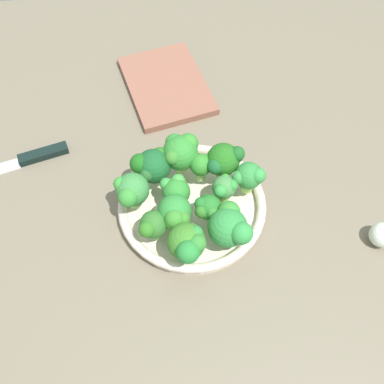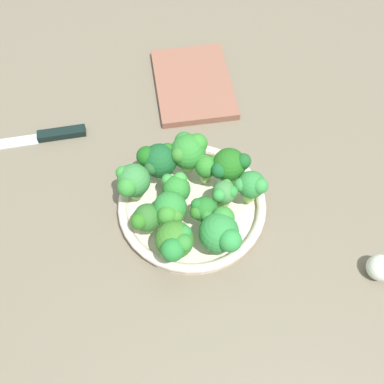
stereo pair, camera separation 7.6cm
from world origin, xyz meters
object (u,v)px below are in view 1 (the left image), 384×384
object	(u,v)px
garlic_bulb	(382,235)
bowl	(192,205)
broccoli_floret_3	(200,165)
knife	(19,162)
broccoli_floret_4	(224,160)
broccoli_floret_6	(131,191)
broccoli_floret_10	(175,214)
broccoli_floret_11	(152,166)
cutting_board	(166,85)
broccoli_floret_0	(188,243)
broccoli_floret_5	(230,226)
broccoli_floret_1	(180,151)
broccoli_floret_7	(154,225)
broccoli_floret_9	(224,188)
broccoli_floret_8	(249,176)
broccoli_floret_12	(207,208)
broccoli_floret_2	(176,190)

from	to	relation	value
garlic_bulb	bowl	bearing A→B (deg)	72.55
broccoli_floret_3	knife	size ratio (longest dim) A/B	0.23
broccoli_floret_4	broccoli_floret_6	world-z (taller)	same
broccoli_floret_10	broccoli_floret_11	distance (cm)	10.79
bowl	cutting_board	distance (cm)	31.63
broccoli_floret_0	garlic_bulb	size ratio (longest dim) A/B	1.81
broccoli_floret_5	broccoli_floret_10	xyz separation A→B (cm)	(3.27, 8.53, 0.08)
broccoli_floret_1	garlic_bulb	size ratio (longest dim) A/B	1.75
broccoli_floret_0	broccoli_floret_7	bearing A→B (deg)	48.94
broccoli_floret_3	broccoli_floret_7	xyz separation A→B (cm)	(-10.99, 9.06, -0.36)
broccoli_floret_7	broccoli_floret_10	world-z (taller)	broccoli_floret_10
broccoli_floret_9	cutting_board	xyz separation A→B (cm)	(31.87, 7.59, -6.04)
broccoli_floret_5	broccoli_floret_0	bearing A→B (deg)	110.49
bowl	broccoli_floret_0	distance (cm)	12.33
broccoli_floret_8	broccoli_floret_11	world-z (taller)	same
broccoli_floret_0	knife	world-z (taller)	broccoli_floret_0
broccoli_floret_4	cutting_board	world-z (taller)	broccoli_floret_4
broccoli_floret_1	broccoli_floret_12	bearing A→B (deg)	-163.35
broccoli_floret_0	broccoli_floret_8	world-z (taller)	broccoli_floret_0
broccoli_floret_9	broccoli_floret_11	distance (cm)	13.46
broccoli_floret_3	broccoli_floret_11	distance (cm)	8.60
broccoli_floret_4	broccoli_floret_0	bearing A→B (deg)	152.41
broccoli_floret_11	broccoli_floret_0	bearing A→B (deg)	-163.90
broccoli_floret_5	broccoli_floret_7	size ratio (longest dim) A/B	1.41
garlic_bulb	broccoli_floret_10	bearing A→B (deg)	81.20
broccoli_floret_2	knife	world-z (taller)	broccoli_floret_2
broccoli_floret_12	knife	bearing A→B (deg)	62.55
broccoli_floret_12	broccoli_floret_9	bearing A→B (deg)	-44.93
broccoli_floret_1	broccoli_floret_0	bearing A→B (deg)	178.15
bowl	broccoli_floret_5	world-z (taller)	broccoli_floret_5
broccoli_floret_3	broccoli_floret_9	size ratio (longest dim) A/B	0.98
broccoli_floret_9	broccoli_floret_10	distance (cm)	9.82
broccoli_floret_0	broccoli_floret_8	distance (cm)	16.68
bowl	broccoli_floret_8	distance (cm)	11.61
broccoli_floret_8	broccoli_floret_10	bearing A→B (deg)	113.59
broccoli_floret_1	broccoli_floret_9	size ratio (longest dim) A/B	1.26
broccoli_floret_6	broccoli_floret_5	bearing A→B (deg)	-118.05
broccoli_floret_6	garlic_bulb	world-z (taller)	broccoli_floret_6
broccoli_floret_12	broccoli_floret_0	bearing A→B (deg)	149.45
broccoli_floret_6	garlic_bulb	xyz separation A→B (cm)	(-10.38, -41.94, -5.41)
bowl	knife	bearing A→B (deg)	66.19
broccoli_floret_6	broccoli_floret_8	xyz separation A→B (cm)	(0.89, -20.26, -0.37)
broccoli_floret_0	broccoli_floret_11	bearing A→B (deg)	16.10
broccoli_floret_2	broccoli_floret_8	xyz separation A→B (cm)	(0.79, -12.78, 0.86)
broccoli_floret_8	garlic_bulb	distance (cm)	24.94
broccoli_floret_10	knife	bearing A→B (deg)	57.02
bowl	broccoli_floret_4	world-z (taller)	broccoli_floret_4
broccoli_floret_6	broccoli_floret_11	world-z (taller)	broccoli_floret_6
broccoli_floret_3	cutting_board	world-z (taller)	broccoli_floret_3
cutting_board	broccoli_floret_11	bearing A→B (deg)	170.28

